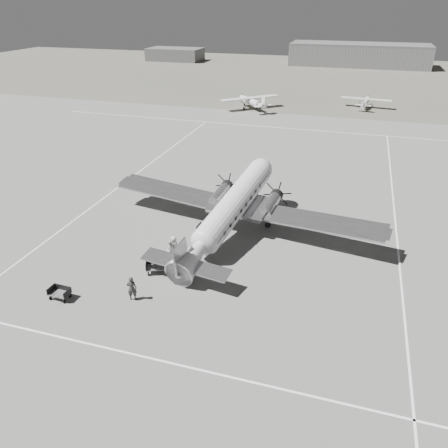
{
  "coord_description": "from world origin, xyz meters",
  "views": [
    {
      "loc": [
        7.06,
        -31.42,
        19.35
      ],
      "look_at": [
        -2.53,
        0.03,
        2.2
      ],
      "focal_mm": 35.0,
      "sensor_mm": 36.0,
      "label": 1
    }
  ],
  "objects_px": {
    "dc3_airliner": "(231,211)",
    "light_plane_left": "(251,103)",
    "shed_secondary": "(175,54)",
    "light_plane_right": "(366,103)",
    "hangar_main": "(359,55)",
    "ramp_agent": "(171,250)",
    "baggage_cart_near": "(157,267)",
    "baggage_cart_far": "(60,293)",
    "passenger": "(174,247)",
    "ground_crew": "(132,288)"
  },
  "relations": [
    {
      "from": "dc3_airliner",
      "to": "light_plane_left",
      "type": "height_order",
      "value": "dc3_airliner"
    },
    {
      "from": "shed_secondary",
      "to": "light_plane_right",
      "type": "bearing_deg",
      "value": -41.39
    },
    {
      "from": "hangar_main",
      "to": "shed_secondary",
      "type": "xyz_separation_m",
      "value": [
        -60.0,
        -5.0,
        -1.3
      ]
    },
    {
      "from": "light_plane_left",
      "to": "ramp_agent",
      "type": "height_order",
      "value": "light_plane_left"
    },
    {
      "from": "light_plane_left",
      "to": "baggage_cart_near",
      "type": "height_order",
      "value": "light_plane_left"
    },
    {
      "from": "light_plane_left",
      "to": "light_plane_right",
      "type": "bearing_deg",
      "value": -22.67
    },
    {
      "from": "light_plane_left",
      "to": "baggage_cart_far",
      "type": "xyz_separation_m",
      "value": [
        1.09,
        -62.19,
        -0.81
      ]
    },
    {
      "from": "passenger",
      "to": "baggage_cart_far",
      "type": "bearing_deg",
      "value": 127.36
    },
    {
      "from": "light_plane_left",
      "to": "ground_crew",
      "type": "relative_size",
      "value": 6.27
    },
    {
      "from": "baggage_cart_far",
      "to": "passenger",
      "type": "distance_m",
      "value": 9.58
    },
    {
      "from": "baggage_cart_far",
      "to": "ramp_agent",
      "type": "relative_size",
      "value": 0.86
    },
    {
      "from": "baggage_cart_near",
      "to": "baggage_cart_far",
      "type": "xyz_separation_m",
      "value": [
        -5.28,
        -5.16,
        -0.07
      ]
    },
    {
      "from": "hangar_main",
      "to": "shed_secondary",
      "type": "bearing_deg",
      "value": -175.24
    },
    {
      "from": "shed_secondary",
      "to": "light_plane_right",
      "type": "height_order",
      "value": "shed_secondary"
    },
    {
      "from": "light_plane_left",
      "to": "hangar_main",
      "type": "bearing_deg",
      "value": 33.08
    },
    {
      "from": "ground_crew",
      "to": "ramp_agent",
      "type": "xyz_separation_m",
      "value": [
        0.56,
        5.81,
        -0.05
      ]
    },
    {
      "from": "passenger",
      "to": "ground_crew",
      "type": "bearing_deg",
      "value": 158.06
    },
    {
      "from": "shed_secondary",
      "to": "ramp_agent",
      "type": "distance_m",
      "value": 127.98
    },
    {
      "from": "passenger",
      "to": "shed_secondary",
      "type": "bearing_deg",
      "value": 6.43
    },
    {
      "from": "hangar_main",
      "to": "passenger",
      "type": "height_order",
      "value": "hangar_main"
    },
    {
      "from": "light_plane_left",
      "to": "baggage_cart_near",
      "type": "distance_m",
      "value": 57.4
    },
    {
      "from": "dc3_airliner",
      "to": "baggage_cart_near",
      "type": "relative_size",
      "value": 14.97
    },
    {
      "from": "baggage_cart_far",
      "to": "light_plane_left",
      "type": "bearing_deg",
      "value": 93.21
    },
    {
      "from": "light_plane_right",
      "to": "ramp_agent",
      "type": "bearing_deg",
      "value": -96.79
    },
    {
      "from": "shed_secondary",
      "to": "light_plane_left",
      "type": "bearing_deg",
      "value": -56.3
    },
    {
      "from": "hangar_main",
      "to": "baggage_cart_near",
      "type": "distance_m",
      "value": 125.9
    },
    {
      "from": "passenger",
      "to": "hangar_main",
      "type": "bearing_deg",
      "value": -21.27
    },
    {
      "from": "ground_crew",
      "to": "passenger",
      "type": "distance_m",
      "value": 6.28
    },
    {
      "from": "shed_secondary",
      "to": "passenger",
      "type": "bearing_deg",
      "value": -67.41
    },
    {
      "from": "ramp_agent",
      "to": "ground_crew",
      "type": "bearing_deg",
      "value": 178.19
    },
    {
      "from": "shed_secondary",
      "to": "hangar_main",
      "type": "bearing_deg",
      "value": 4.76
    },
    {
      "from": "shed_secondary",
      "to": "passenger",
      "type": "height_order",
      "value": "shed_secondary"
    },
    {
      "from": "light_plane_right",
      "to": "light_plane_left",
      "type": "bearing_deg",
      "value": -154.18
    },
    {
      "from": "shed_secondary",
      "to": "ground_crew",
      "type": "distance_m",
      "value": 133.16
    },
    {
      "from": "dc3_airliner",
      "to": "baggage_cart_far",
      "type": "relative_size",
      "value": 17.3
    },
    {
      "from": "hangar_main",
      "to": "passenger",
      "type": "xyz_separation_m",
      "value": [
        -10.99,
        -122.81,
        -2.33
      ]
    },
    {
      "from": "baggage_cart_far",
      "to": "ground_crew",
      "type": "height_order",
      "value": "ground_crew"
    },
    {
      "from": "hangar_main",
      "to": "ground_crew",
      "type": "relative_size",
      "value": 21.95
    },
    {
      "from": "light_plane_left",
      "to": "light_plane_right",
      "type": "xyz_separation_m",
      "value": [
        21.07,
        7.53,
        -0.24
      ]
    },
    {
      "from": "dc3_airliner",
      "to": "ground_crew",
      "type": "height_order",
      "value": "dc3_airliner"
    },
    {
      "from": "hangar_main",
      "to": "ramp_agent",
      "type": "xyz_separation_m",
      "value": [
        -11.06,
        -123.24,
        -2.4
      ]
    },
    {
      "from": "dc3_airliner",
      "to": "ground_crew",
      "type": "bearing_deg",
      "value": -101.03
    },
    {
      "from": "hangar_main",
      "to": "ground_crew",
      "type": "xyz_separation_m",
      "value": [
        -11.62,
        -129.06,
        -2.34
      ]
    },
    {
      "from": "light_plane_left",
      "to": "baggage_cart_far",
      "type": "height_order",
      "value": "light_plane_left"
    },
    {
      "from": "baggage_cart_near",
      "to": "passenger",
      "type": "xyz_separation_m",
      "value": [
        0.41,
        2.54,
        0.46
      ]
    },
    {
      "from": "baggage_cart_near",
      "to": "ground_crew",
      "type": "height_order",
      "value": "ground_crew"
    },
    {
      "from": "light_plane_left",
      "to": "light_plane_right",
      "type": "relative_size",
      "value": 1.24
    },
    {
      "from": "light_plane_left",
      "to": "passenger",
      "type": "xyz_separation_m",
      "value": [
        6.78,
        -54.5,
        -0.28
      ]
    },
    {
      "from": "dc3_airliner",
      "to": "light_plane_left",
      "type": "relative_size",
      "value": 2.23
    },
    {
      "from": "hangar_main",
      "to": "baggage_cart_near",
      "type": "xyz_separation_m",
      "value": [
        -11.4,
        -125.35,
        -2.8
      ]
    }
  ]
}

